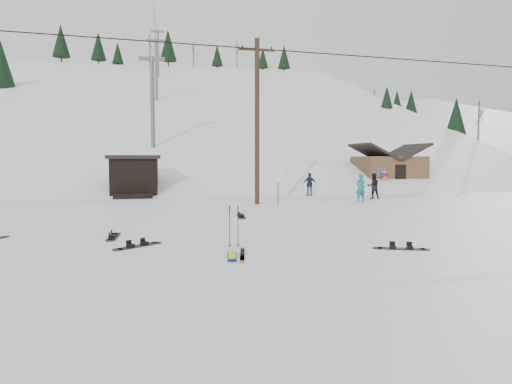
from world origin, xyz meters
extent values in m
plane|color=white|center=(0.00, 0.00, 0.00)|extent=(200.00, 200.00, 0.00)
cube|color=white|center=(0.00, 55.00, -12.00)|extent=(60.00, 85.24, 65.97)
cube|color=white|center=(38.00, 50.00, -11.00)|extent=(45.66, 93.98, 54.59)
cylinder|color=#3A2819|center=(2.00, 14.00, 4.50)|extent=(0.26, 0.26, 9.00)
cube|color=#3A2819|center=(2.00, 14.00, 8.40)|extent=(2.00, 0.12, 0.12)
cylinder|color=black|center=(2.00, 14.00, 8.52)|extent=(0.08, 0.08, 0.12)
cylinder|color=#595B60|center=(3.10, 13.60, 0.90)|extent=(0.07, 0.07, 1.80)
cube|color=white|center=(3.10, 13.56, 1.55)|extent=(0.50, 0.04, 0.60)
cube|color=black|center=(-5.00, 21.00, 1.25)|extent=(3.00, 3.00, 2.50)
cube|color=black|center=(-5.00, 21.00, 2.62)|extent=(3.40, 3.40, 0.25)
cube|color=black|center=(-5.00, 19.20, 0.15)|extent=(2.40, 1.20, 0.30)
cylinder|color=#595B60|center=(-4.00, 30.00, 7.25)|extent=(0.36, 0.36, 8.00)
cube|color=#595B60|center=(-4.00, 30.00, 11.05)|extent=(2.20, 0.30, 0.30)
cylinder|color=#595B60|center=(-4.00, 50.00, 13.75)|extent=(0.36, 0.36, 8.00)
cube|color=#595B60|center=(-4.00, 50.00, 17.55)|extent=(2.20, 0.30, 0.30)
cylinder|color=#595B60|center=(-4.00, 70.00, 20.25)|extent=(0.36, 0.36, 8.00)
cube|color=#595B60|center=(-4.00, 70.00, 24.05)|extent=(2.20, 0.30, 0.30)
cube|color=brown|center=(15.00, 24.00, 1.35)|extent=(5.00, 4.00, 2.70)
cube|color=black|center=(13.65, 24.00, 3.05)|extent=(2.69, 4.40, 1.43)
cube|color=black|center=(16.35, 24.00, 3.05)|extent=(2.69, 4.40, 1.43)
cube|color=black|center=(15.00, 21.98, 1.10)|extent=(0.90, 0.06, 1.90)
cube|color=#173897|center=(-1.30, 0.72, 0.01)|extent=(0.37, 1.06, 0.02)
cylinder|color=#173897|center=(-1.24, 1.23, 0.01)|extent=(0.24, 0.24, 0.02)
cylinder|color=#173897|center=(-1.37, 0.20, 0.01)|extent=(0.24, 0.24, 0.02)
cube|color=#FFFC0D|center=(-1.28, 0.90, 0.06)|extent=(0.19, 0.15, 0.07)
cube|color=#FFFC0D|center=(-1.33, 0.53, 0.06)|extent=(0.19, 0.15, 0.07)
cube|color=red|center=(-1.02, 0.83, 0.01)|extent=(0.39, 1.67, 0.02)
cube|color=black|center=(-1.02, 0.83, 0.06)|extent=(0.14, 0.31, 0.08)
cube|color=red|center=(-0.99, 1.00, 0.01)|extent=(0.39, 1.67, 0.02)
cube|color=black|center=(-0.99, 1.00, 0.06)|extent=(0.14, 0.31, 0.08)
cylinder|color=black|center=(-1.18, 2.01, 0.57)|extent=(0.02, 0.02, 1.15)
cylinder|color=black|center=(-1.18, 2.01, 0.06)|extent=(0.09, 0.09, 0.01)
cylinder|color=black|center=(-1.18, 2.01, 1.13)|extent=(0.03, 0.03, 0.11)
cylinder|color=black|center=(-0.95, 2.01, 0.57)|extent=(0.02, 0.02, 1.15)
cylinder|color=black|center=(-0.95, 2.01, 0.06)|extent=(0.09, 0.09, 0.01)
cylinder|color=black|center=(-0.95, 2.01, 1.13)|extent=(0.03, 0.03, 0.11)
cube|color=black|center=(-3.75, 2.62, 0.01)|extent=(1.21, 1.07, 0.03)
cylinder|color=black|center=(-3.24, 3.04, 0.01)|extent=(0.30, 0.30, 0.03)
cylinder|color=black|center=(-4.26, 2.21, 0.01)|extent=(0.30, 0.30, 0.03)
cube|color=black|center=(-3.57, 2.77, 0.07)|extent=(0.26, 0.27, 0.09)
cube|color=black|center=(-3.94, 2.47, 0.07)|extent=(0.26, 0.27, 0.09)
cube|color=black|center=(-4.61, 4.36, 0.01)|extent=(0.34, 1.29, 0.03)
cylinder|color=black|center=(-4.59, 5.00, 0.01)|extent=(0.29, 0.29, 0.03)
cylinder|color=black|center=(-4.63, 3.72, 0.01)|extent=(0.29, 0.29, 0.03)
cube|color=black|center=(-4.60, 4.59, 0.07)|extent=(0.22, 0.17, 0.08)
cube|color=black|center=(-4.62, 4.13, 0.07)|extent=(0.22, 0.17, 0.08)
cylinder|color=black|center=(-8.02, 5.07, 0.01)|extent=(0.27, 0.27, 0.02)
cube|color=black|center=(3.45, 0.82, 0.01)|extent=(1.29, 0.71, 0.03)
cylinder|color=black|center=(4.05, 0.61, 0.01)|extent=(0.29, 0.29, 0.03)
cylinder|color=black|center=(2.86, 1.04, 0.01)|extent=(0.29, 0.29, 0.03)
cube|color=black|center=(3.67, 0.74, 0.07)|extent=(0.22, 0.25, 0.08)
cube|color=black|center=(3.24, 0.90, 0.07)|extent=(0.22, 0.25, 0.08)
cube|color=black|center=(0.24, 8.70, 0.01)|extent=(0.42, 1.37, 0.03)
cylinder|color=black|center=(0.29, 9.37, 0.01)|extent=(0.31, 0.31, 0.03)
cylinder|color=black|center=(0.18, 8.02, 0.01)|extent=(0.31, 0.31, 0.03)
cube|color=black|center=(0.26, 8.94, 0.07)|extent=(0.23, 0.18, 0.09)
cube|color=black|center=(0.22, 8.46, 0.07)|extent=(0.23, 0.18, 0.09)
imported|color=#0B6C73|center=(8.16, 14.10, 0.82)|extent=(0.64, 0.45, 1.64)
imported|color=black|center=(9.72, 15.69, 0.81)|extent=(0.87, 0.72, 1.62)
imported|color=#CE4872|center=(13.52, 21.80, 0.82)|extent=(1.19, 0.89, 1.63)
imported|color=#1A1D41|center=(6.65, 18.99, 0.78)|extent=(0.99, 0.62, 1.57)
camera|label=1|loc=(-2.92, -10.66, 2.50)|focal=32.00mm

